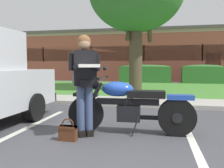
% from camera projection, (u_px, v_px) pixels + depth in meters
% --- Properties ---
extents(ground_plane, '(140.00, 140.00, 0.00)m').
position_uv_depth(ground_plane, '(114.00, 150.00, 3.35)').
color(ground_plane, '#424247').
extents(curb_strip, '(60.00, 0.20, 0.12)m').
position_uv_depth(curb_strip, '(140.00, 105.00, 6.75)').
color(curb_strip, '#ADA89E').
rests_on(curb_strip, ground).
extents(concrete_walk, '(60.00, 1.50, 0.08)m').
position_uv_depth(concrete_walk, '(142.00, 101.00, 7.58)').
color(concrete_walk, '#ADA89E').
rests_on(concrete_walk, ground).
extents(grass_lawn, '(60.00, 7.49, 0.06)m').
position_uv_depth(grass_lawn, '(151.00, 88.00, 11.95)').
color(grass_lawn, '#478433').
rests_on(grass_lawn, ground).
extents(stall_stripe_0, '(0.23, 4.40, 0.01)m').
position_uv_depth(stall_stripe_0, '(8.00, 137.00, 3.95)').
color(stall_stripe_0, silver).
rests_on(stall_stripe_0, ground).
extents(stall_stripe_1, '(0.23, 4.40, 0.01)m').
position_uv_depth(stall_stripe_1, '(196.00, 151.00, 3.30)').
color(stall_stripe_1, silver).
rests_on(stall_stripe_1, ground).
extents(motorcycle, '(2.24, 0.82, 1.18)m').
position_uv_depth(motorcycle, '(135.00, 106.00, 4.13)').
color(motorcycle, black).
rests_on(motorcycle, ground).
extents(rider_person, '(0.59, 0.67, 1.70)m').
position_uv_depth(rider_person, '(85.00, 77.00, 3.95)').
color(rider_person, black).
rests_on(rider_person, ground).
extents(handbag, '(0.28, 0.13, 0.36)m').
position_uv_depth(handbag, '(68.00, 132.00, 3.75)').
color(handbag, '#562D19').
rests_on(handbag, ground).
extents(hedge_left, '(3.39, 0.90, 1.24)m').
position_uv_depth(hedge_left, '(145.00, 73.00, 15.85)').
color(hedge_left, '#336B2D').
rests_on(hedge_left, ground).
extents(hedge_center_left, '(2.56, 0.90, 1.24)m').
position_uv_depth(hedge_center_left, '(203.00, 74.00, 15.06)').
color(hedge_center_left, '#336B2D').
rests_on(hedge_center_left, ground).
extents(brick_building, '(24.13, 10.93, 3.97)m').
position_uv_depth(brick_building, '(149.00, 57.00, 22.59)').
color(brick_building, brown).
rests_on(brick_building, ground).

